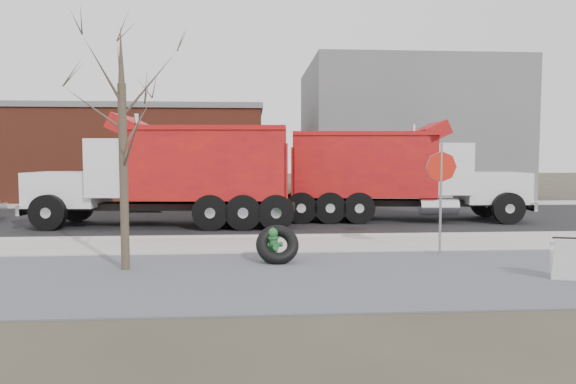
{
  "coord_description": "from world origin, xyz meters",
  "views": [
    {
      "loc": [
        -0.44,
        -13.75,
        2.47
      ],
      "look_at": [
        0.6,
        1.5,
        1.4
      ],
      "focal_mm": 32.0,
      "sensor_mm": 36.0,
      "label": 1
    }
  ],
  "objects": [
    {
      "name": "sandwich_board",
      "position": [
        5.74,
        -4.2,
        0.46
      ],
      "size": [
        0.7,
        0.55,
        0.86
      ],
      "rotation": [
        0.0,
        0.0,
        -0.29
      ],
      "color": "silver",
      "rests_on": "ground"
    },
    {
      "name": "bare_tree",
      "position": [
        -3.2,
        -2.6,
        3.3
      ],
      "size": [
        3.2,
        3.2,
        5.2
      ],
      "color": "#382D23",
      "rests_on": "ground"
    },
    {
      "name": "stop_sign",
      "position": [
        4.21,
        -1.36,
        1.91
      ],
      "size": [
        0.76,
        0.06,
        2.81
      ],
      "rotation": [
        0.0,
        0.0,
        -0.39
      ],
      "color": "gray",
      "rests_on": "ground"
    },
    {
      "name": "building_grey",
      "position": [
        9.0,
        18.0,
        4.0
      ],
      "size": [
        12.0,
        10.0,
        8.0
      ],
      "color": "slate",
      "rests_on": "ground"
    },
    {
      "name": "dump_truck_red_a",
      "position": [
        4.9,
        5.52,
        1.89
      ],
      "size": [
        9.32,
        3.25,
        3.71
      ],
      "rotation": [
        0.0,
        0.0,
        -0.09
      ],
      "color": "black",
      "rests_on": "ground"
    },
    {
      "name": "fire_hydrant",
      "position": [
        0.01,
        -1.98,
        0.37
      ],
      "size": [
        0.47,
        0.46,
        0.82
      ],
      "rotation": [
        0.0,
        0.0,
        0.27
      ],
      "color": "#296C36",
      "rests_on": "ground"
    },
    {
      "name": "truck_tire",
      "position": [
        0.11,
        -2.07,
        0.44
      ],
      "size": [
        1.0,
        0.82,
        0.96
      ],
      "color": "black",
      "rests_on": "ground"
    },
    {
      "name": "sidewalk",
      "position": [
        0.0,
        0.25,
        0.03
      ],
      "size": [
        60.0,
        2.5,
        0.06
      ],
      "primitive_type": "cube",
      "color": "#9E9B93",
      "rests_on": "ground"
    },
    {
      "name": "dump_truck_red_b",
      "position": [
        -3.18,
        4.45,
        1.95
      ],
      "size": [
        9.24,
        3.2,
        3.84
      ],
      "rotation": [
        0.0,
        0.0,
        3.07
      ],
      "color": "black",
      "rests_on": "ground"
    },
    {
      "name": "curb",
      "position": [
        0.0,
        1.55,
        0.06
      ],
      "size": [
        60.0,
        0.15,
        0.11
      ],
      "primitive_type": "cube",
      "color": "#9E9B93",
      "rests_on": "ground"
    },
    {
      "name": "road",
      "position": [
        0.0,
        6.3,
        0.01
      ],
      "size": [
        60.0,
        9.4,
        0.02
      ],
      "primitive_type": "cube",
      "color": "black",
      "rests_on": "ground"
    },
    {
      "name": "far_sidewalk",
      "position": [
        0.0,
        12.0,
        0.03
      ],
      "size": [
        60.0,
        2.0,
        0.06
      ],
      "primitive_type": "cube",
      "color": "#9E9B93",
      "rests_on": "ground"
    },
    {
      "name": "building_brick",
      "position": [
        -10.0,
        17.0,
        2.65
      ],
      "size": [
        20.2,
        8.2,
        5.3
      ],
      "color": "brown",
      "rests_on": "ground"
    },
    {
      "name": "ground",
      "position": [
        0.0,
        0.0,
        0.0
      ],
      "size": [
        120.0,
        120.0,
        0.0
      ],
      "primitive_type": "plane",
      "color": "#383328",
      "rests_on": "ground"
    },
    {
      "name": "gravel_verge",
      "position": [
        0.0,
        -3.5,
        0.01
      ],
      "size": [
        60.0,
        5.0,
        0.03
      ],
      "primitive_type": "cube",
      "color": "slate",
      "rests_on": "ground"
    }
  ]
}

